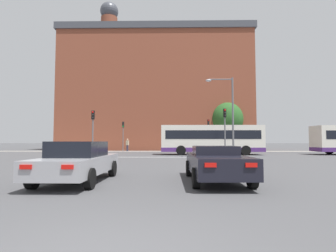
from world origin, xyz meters
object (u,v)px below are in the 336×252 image
Objects in this scene: bus_crossing_lead at (211,139)px; traffic_light_near_right at (225,125)px; pedestrian_waiting at (240,144)px; pedestrian_walking_west at (127,144)px; car_saloon_left at (79,161)px; traffic_light_near_left at (93,126)px; street_lamp_junction at (228,108)px; car_roadster_right at (216,163)px; traffic_light_far_left at (123,131)px; pedestrian_walking_east at (189,144)px; traffic_light_far_right at (208,130)px.

traffic_light_near_right reaches higher than bus_crossing_lead.
pedestrian_waiting is 16.25m from pedestrian_walking_west.
traffic_light_near_left reaches higher than car_saloon_left.
traffic_light_near_left is at bearing 175.94° from street_lamp_junction.
street_lamp_junction is (0.01, -1.33, 1.38)m from traffic_light_near_right.
car_roadster_right is 17.02m from traffic_light_near_left.
traffic_light_far_left is 9.65m from pedestrian_walking_east.
traffic_light_far_left is at bearing 179.31° from traffic_light_far_right.
bus_crossing_lead is at bearing -95.89° from traffic_light_far_right.
traffic_light_far_right reaches higher than traffic_light_near_right.
traffic_light_far_right is at bearing 141.78° from pedestrian_waiting.
car_saloon_left is at bearing -74.67° from pedestrian_walking_east.
traffic_light_near_right is 0.99× the size of traffic_light_far_right.
traffic_light_near_right is 18.01m from pedestrian_walking_west.
traffic_light_far_left is 0.99× the size of traffic_light_near_left.
street_lamp_junction is 15.75m from pedestrian_walking_east.
bus_crossing_lead is 5.94× the size of pedestrian_waiting.
car_saloon_left is 1.13× the size of traffic_light_near_left.
traffic_light_near_left reaches higher than traffic_light_far_left.
pedestrian_walking_east is (5.78, 28.87, 0.32)m from car_saloon_left.
traffic_light_far_right is 3.61m from pedestrian_walking_east.
traffic_light_near_right is at bearing -159.99° from pedestrian_waiting.
traffic_light_far_left reaches higher than car_saloon_left.
traffic_light_far_right is (12.39, 12.86, 0.15)m from traffic_light_near_left.
street_lamp_junction reaches higher than traffic_light_far_right.
street_lamp_junction reaches higher than traffic_light_near_left.
traffic_light_near_left is at bearing -97.55° from pedestrian_walking_east.
traffic_light_near_right is at bearing -90.89° from traffic_light_far_right.
bus_crossing_lead is 2.52× the size of traffic_light_near_left.
car_roadster_right is at bearing -65.11° from pedestrian_walking_east.
car_saloon_left reaches higher than car_roadster_right.
street_lamp_junction is at bearing -25.45° from pedestrian_walking_west.
traffic_light_far_left is 0.59× the size of street_lamp_junction.
street_lamp_junction reaches higher than car_roadster_right.
street_lamp_junction is at bearing -54.13° from pedestrian_walking_east.
traffic_light_far_left is at bearing 133.38° from traffic_light_near_right.
pedestrian_walking_west is at bearing 105.13° from car_roadster_right.
street_lamp_junction reaches higher than traffic_light_near_right.
car_roadster_right is 0.66× the size of street_lamp_junction.
pedestrian_walking_west is at bearing 128.36° from pedestrian_waiting.
bus_crossing_lead is 12.38m from traffic_light_near_left.
traffic_light_near_left is (-11.52, -4.38, 1.18)m from bus_crossing_lead.
traffic_light_near_right reaches higher than pedestrian_waiting.
traffic_light_near_right is at bearing 2.16° from traffic_light_near_left.
traffic_light_far_left is at bearing -81.18° from pedestrian_walking_west.
traffic_light_near_left is at bearing 120.99° from car_roadster_right.
pedestrian_walking_west is (0.42, 1.24, -1.75)m from traffic_light_far_left.
car_saloon_left is 4.90m from car_roadster_right.
traffic_light_far_left is 18.31m from street_lamp_junction.
traffic_light_far_right is (8.43, 27.40, 2.28)m from car_saloon_left.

